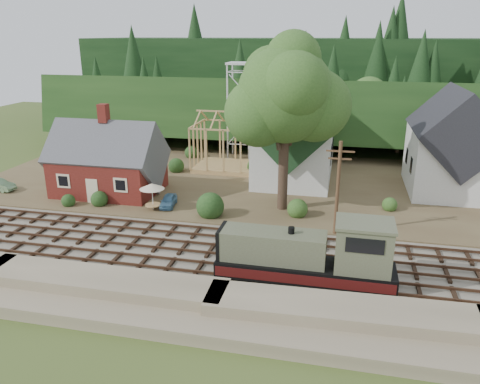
# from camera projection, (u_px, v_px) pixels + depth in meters

# --- Properties ---
(ground) EXTENTS (140.00, 140.00, 0.00)m
(ground) POSITION_uv_depth(u_px,v_px,m) (237.00, 256.00, 35.06)
(ground) COLOR #384C1E
(ground) RESTS_ON ground
(embankment) EXTENTS (64.00, 5.00, 1.60)m
(embankment) POSITION_uv_depth(u_px,v_px,m) (204.00, 320.00, 27.20)
(embankment) COLOR #7F7259
(embankment) RESTS_ON ground
(railroad_bed) EXTENTS (64.00, 11.00, 0.16)m
(railroad_bed) POSITION_uv_depth(u_px,v_px,m) (237.00, 255.00, 35.03)
(railroad_bed) COLOR #726B5B
(railroad_bed) RESTS_ON ground
(village_flat) EXTENTS (64.00, 26.00, 0.30)m
(village_flat) POSITION_uv_depth(u_px,v_px,m) (274.00, 183.00, 51.63)
(village_flat) COLOR brown
(village_flat) RESTS_ON ground
(hillside) EXTENTS (70.00, 28.96, 12.74)m
(hillside) POSITION_uv_depth(u_px,v_px,m) (297.00, 139.00, 73.85)
(hillside) COLOR #1E3F19
(hillside) RESTS_ON ground
(ridge) EXTENTS (80.00, 20.00, 12.00)m
(ridge) POSITION_uv_depth(u_px,v_px,m) (306.00, 121.00, 88.63)
(ridge) COLOR black
(ridge) RESTS_ON ground
(depot) EXTENTS (10.80, 7.41, 9.00)m
(depot) POSITION_uv_depth(u_px,v_px,m) (108.00, 164.00, 47.51)
(depot) COLOR #541913
(depot) RESTS_ON village_flat
(church) EXTENTS (8.40, 15.17, 13.00)m
(church) POSITION_uv_depth(u_px,v_px,m) (295.00, 136.00, 51.15)
(church) COLOR silver
(church) RESTS_ON village_flat
(farmhouse) EXTENTS (8.40, 10.80, 10.60)m
(farmhouse) POSITION_uv_depth(u_px,v_px,m) (452.00, 148.00, 47.30)
(farmhouse) COLOR silver
(farmhouse) RESTS_ON village_flat
(timber_frame) EXTENTS (8.20, 6.20, 6.99)m
(timber_frame) POSITION_uv_depth(u_px,v_px,m) (230.00, 145.00, 55.57)
(timber_frame) COLOR tan
(timber_frame) RESTS_ON village_flat
(lattice_tower) EXTENTS (3.20, 3.20, 12.12)m
(lattice_tower) POSITION_uv_depth(u_px,v_px,m) (241.00, 82.00, 58.94)
(lattice_tower) COLOR silver
(lattice_tower) RESTS_ON village_flat
(big_tree) EXTENTS (10.90, 8.40, 14.70)m
(big_tree) POSITION_uv_depth(u_px,v_px,m) (287.00, 101.00, 40.63)
(big_tree) COLOR #38281E
(big_tree) RESTS_ON village_flat
(telegraph_pole_near) EXTENTS (2.20, 0.28, 8.00)m
(telegraph_pole_near) POSITION_uv_depth(u_px,v_px,m) (338.00, 188.00, 37.04)
(telegraph_pole_near) COLOR #4C331E
(telegraph_pole_near) RESTS_ON ground
(locomotive) EXTENTS (11.44, 2.86, 4.59)m
(locomotive) POSITION_uv_depth(u_px,v_px,m) (312.00, 257.00, 30.44)
(locomotive) COLOR black
(locomotive) RESTS_ON railroad_bed
(car_blue) EXTENTS (1.73, 3.32, 1.08)m
(car_blue) POSITION_uv_depth(u_px,v_px,m) (168.00, 201.00, 44.16)
(car_blue) COLOR #5187AD
(car_blue) RESTS_ON village_flat
(patio_set) EXTENTS (2.28, 2.28, 2.54)m
(patio_set) POSITION_uv_depth(u_px,v_px,m) (152.00, 187.00, 42.77)
(patio_set) COLOR silver
(patio_set) RESTS_ON village_flat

